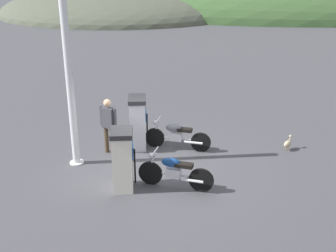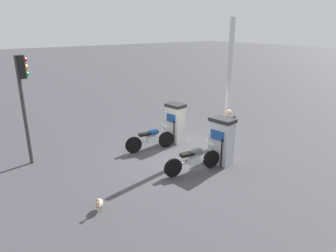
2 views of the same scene
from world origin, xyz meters
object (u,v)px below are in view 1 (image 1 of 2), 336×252
at_px(fuel_pump_far, 138,122).
at_px(wandering_duck, 288,143).
at_px(attendant_person, 108,123).
at_px(motorcycle_far_pump, 176,135).
at_px(fuel_pump_near, 123,159).
at_px(motorcycle_near_pump, 174,171).
at_px(canopy_support_pole, 70,84).

height_order(fuel_pump_far, wandering_duck, fuel_pump_far).
bearing_deg(attendant_person, fuel_pump_far, 30.41).
distance_m(motorcycle_far_pump, wandering_duck, 3.36).
bearing_deg(fuel_pump_near, attendant_person, 111.14).
xyz_separation_m(motorcycle_near_pump, attendant_person, (-2.05, 1.91, 0.50)).
distance_m(fuel_pump_near, wandering_duck, 5.27).
bearing_deg(wandering_duck, motorcycle_far_pump, -176.40).
bearing_deg(motorcycle_near_pump, attendant_person, 137.05).
xyz_separation_m(attendant_person, wandering_duck, (5.30, 0.62, -0.75)).
bearing_deg(motorcycle_far_pump, attendant_person, -168.20).
xyz_separation_m(motorcycle_near_pump, motorcycle_far_pump, (-0.09, 2.32, -0.01)).
height_order(fuel_pump_near, wandering_duck, fuel_pump_near).
distance_m(motorcycle_near_pump, attendant_person, 2.84).
xyz_separation_m(motorcycle_far_pump, wandering_duck, (3.35, 0.21, -0.23)).
bearing_deg(canopy_support_pole, fuel_pump_near, -38.80).
distance_m(fuel_pump_far, motorcycle_near_pump, 2.71).
distance_m(fuel_pump_far, canopy_support_pole, 2.50).
bearing_deg(attendant_person, motorcycle_far_pump, 11.80).
height_order(motorcycle_far_pump, canopy_support_pole, canopy_support_pole).
distance_m(attendant_person, canopy_support_pole, 1.74).
bearing_deg(attendant_person, wandering_duck, 6.66).
xyz_separation_m(fuel_pump_near, motorcycle_near_pump, (1.26, 0.13, -0.34)).
bearing_deg(fuel_pump_far, wandering_duck, 1.99).
height_order(motorcycle_near_pump, motorcycle_far_pump, motorcycle_near_pump).
relative_size(fuel_pump_near, motorcycle_far_pump, 0.78).
distance_m(motorcycle_far_pump, attendant_person, 2.06).
height_order(fuel_pump_near, attendant_person, attendant_person).
distance_m(fuel_pump_near, motorcycle_near_pump, 1.31).
height_order(wandering_duck, canopy_support_pole, canopy_support_pole).
height_order(fuel_pump_far, attendant_person, attendant_person).
xyz_separation_m(fuel_pump_near, attendant_person, (-0.79, 2.04, 0.16)).
bearing_deg(wandering_duck, motorcycle_near_pump, -142.20).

